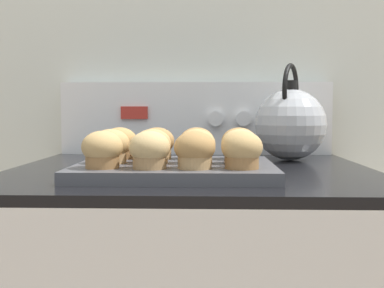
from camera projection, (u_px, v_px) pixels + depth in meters
wall_back at (196, 59)px, 1.35m from camera, size 8.00×0.05×2.40m
control_panel at (196, 118)px, 1.31m from camera, size 0.72×0.07×0.19m
muffin_pan at (175, 169)px, 0.88m from camera, size 0.36×0.28×0.02m
muffin_r0_c0 at (102, 150)px, 0.81m from camera, size 0.07×0.07×0.06m
muffin_r0_c1 at (150, 151)px, 0.80m from camera, size 0.07×0.07×0.06m
muffin_r0_c2 at (195, 151)px, 0.80m from camera, size 0.07×0.07×0.06m
muffin_r0_c3 at (242, 150)px, 0.80m from camera, size 0.07×0.07×0.06m
muffin_r1_c0 at (111, 147)px, 0.88m from camera, size 0.07×0.07×0.06m
muffin_r1_c1 at (152, 147)px, 0.88m from camera, size 0.07×0.07×0.06m
muffin_r1_c2 at (197, 147)px, 0.88m from camera, size 0.07×0.07×0.06m
muffin_r1_c3 at (240, 147)px, 0.87m from camera, size 0.07×0.07×0.06m
muffin_r2_c0 at (120, 144)px, 0.96m from camera, size 0.07×0.07×0.06m
muffin_r2_c1 at (157, 144)px, 0.96m from camera, size 0.07×0.07×0.06m
muffin_r2_c2 at (197, 144)px, 0.96m from camera, size 0.07×0.07×0.06m
muffin_r2_c3 at (239, 144)px, 0.95m from camera, size 0.07×0.07×0.06m
tea_kettle at (290, 123)px, 1.14m from camera, size 0.17×0.20×0.23m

